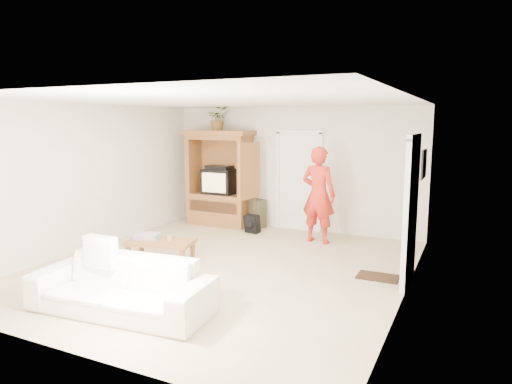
% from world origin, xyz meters
% --- Properties ---
extents(floor, '(6.00, 6.00, 0.00)m').
position_xyz_m(floor, '(0.00, 0.00, 0.00)').
color(floor, tan).
rests_on(floor, ground).
extents(ceiling, '(6.00, 6.00, 0.00)m').
position_xyz_m(ceiling, '(0.00, 0.00, 2.60)').
color(ceiling, white).
rests_on(ceiling, floor).
extents(wall_back, '(5.50, 0.00, 5.50)m').
position_xyz_m(wall_back, '(0.00, 3.00, 1.30)').
color(wall_back, silver).
rests_on(wall_back, floor).
extents(wall_front, '(5.50, 0.00, 5.50)m').
position_xyz_m(wall_front, '(0.00, -3.00, 1.30)').
color(wall_front, silver).
rests_on(wall_front, floor).
extents(wall_left, '(0.00, 6.00, 6.00)m').
position_xyz_m(wall_left, '(-2.75, 0.00, 1.30)').
color(wall_left, silver).
rests_on(wall_left, floor).
extents(wall_right, '(0.00, 6.00, 6.00)m').
position_xyz_m(wall_right, '(2.75, 0.00, 1.30)').
color(wall_right, silver).
rests_on(wall_right, floor).
extents(armoire, '(1.82, 1.14, 2.10)m').
position_xyz_m(armoire, '(-1.58, 2.66, 0.91)').
color(armoire, '#95592E').
rests_on(armoire, floor).
extents(door_back, '(0.85, 0.05, 2.04)m').
position_xyz_m(door_back, '(0.15, 2.97, 1.02)').
color(door_back, white).
rests_on(door_back, floor).
extents(doorway_right, '(0.05, 0.90, 2.04)m').
position_xyz_m(doorway_right, '(2.73, 0.60, 1.02)').
color(doorway_right, black).
rests_on(doorway_right, floor).
extents(framed_picture, '(0.03, 0.60, 0.48)m').
position_xyz_m(framed_picture, '(2.73, 1.90, 1.60)').
color(framed_picture, black).
rests_on(framed_picture, wall_right).
extents(doormat, '(0.60, 0.40, 0.02)m').
position_xyz_m(doormat, '(2.30, 0.60, 0.01)').
color(doormat, '#382316').
rests_on(doormat, floor).
extents(plant, '(0.59, 0.58, 0.51)m').
position_xyz_m(plant, '(-1.60, 2.63, 2.35)').
color(plant, '#4C7238').
rests_on(plant, armoire).
extents(man, '(0.72, 0.52, 1.84)m').
position_xyz_m(man, '(0.86, 2.15, 0.92)').
color(man, red).
rests_on(man, floor).
extents(sofa, '(2.30, 1.07, 0.65)m').
position_xyz_m(sofa, '(-0.27, -2.00, 0.33)').
color(sofa, white).
rests_on(sofa, floor).
extents(coffee_table, '(1.15, 0.79, 0.39)m').
position_xyz_m(coffee_table, '(-1.01, -0.26, 0.34)').
color(coffee_table, '#956033').
rests_on(coffee_table, floor).
extents(towel, '(0.44, 0.37, 0.08)m').
position_xyz_m(towel, '(-1.28, -0.26, 0.43)').
color(towel, '#F4519D').
rests_on(towel, coffee_table).
extents(candle, '(0.08, 0.08, 0.10)m').
position_xyz_m(candle, '(-0.86, -0.21, 0.44)').
color(candle, tan).
rests_on(candle, coffee_table).
extents(backpack_black, '(0.33, 0.23, 0.37)m').
position_xyz_m(backpack_black, '(-0.59, 2.24, 0.19)').
color(backpack_black, black).
rests_on(backpack_black, floor).
extents(backpack_olive, '(0.38, 0.32, 0.62)m').
position_xyz_m(backpack_olive, '(-0.72, 2.76, 0.31)').
color(backpack_olive, '#47442B').
rests_on(backpack_olive, floor).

